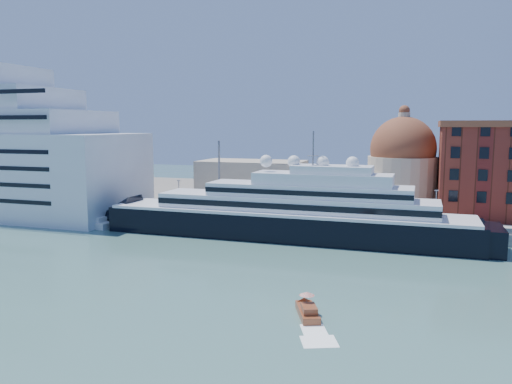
% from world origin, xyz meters
% --- Properties ---
extents(ground, '(400.00, 400.00, 0.00)m').
position_xyz_m(ground, '(0.00, 0.00, 0.00)').
color(ground, '#3B6764').
rests_on(ground, ground).
extents(quay, '(180.00, 10.00, 2.50)m').
position_xyz_m(quay, '(0.00, 34.00, 1.25)').
color(quay, gray).
rests_on(quay, ground).
extents(land, '(260.00, 72.00, 2.00)m').
position_xyz_m(land, '(0.00, 75.00, 1.00)').
color(land, slate).
rests_on(land, ground).
extents(quay_fence, '(180.00, 0.10, 1.20)m').
position_xyz_m(quay_fence, '(0.00, 29.50, 3.10)').
color(quay_fence, slate).
rests_on(quay_fence, quay).
extents(superyacht, '(89.83, 12.45, 26.85)m').
position_xyz_m(superyacht, '(-3.28, 23.00, 4.63)').
color(superyacht, black).
rests_on(superyacht, ground).
extents(service_barge, '(13.12, 6.49, 2.82)m').
position_xyz_m(service_barge, '(-47.91, 20.09, 0.81)').
color(service_barge, white).
rests_on(service_barge, ground).
extents(water_taxi, '(4.54, 6.95, 3.14)m').
position_xyz_m(water_taxi, '(13.78, -19.46, 0.75)').
color(water_taxi, brown).
rests_on(water_taxi, ground).
extents(church, '(66.00, 18.00, 25.50)m').
position_xyz_m(church, '(6.39, 57.72, 10.91)').
color(church, beige).
rests_on(church, land).
extents(lamp_posts, '(120.80, 2.40, 18.00)m').
position_xyz_m(lamp_posts, '(-12.67, 32.27, 9.84)').
color(lamp_posts, slate).
rests_on(lamp_posts, quay).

